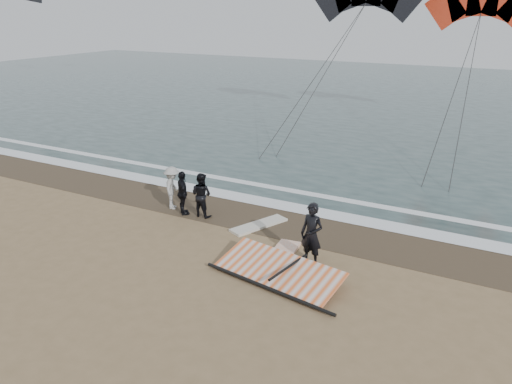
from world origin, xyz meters
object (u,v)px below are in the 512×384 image
board_cream (259,225)px  sail_rig (279,270)px  man_main (312,235)px  board_white (279,258)px

board_cream → sail_rig: 3.53m
man_main → board_cream: (-2.67, 1.73, -0.94)m
man_main → sail_rig: man_main is taller
sail_rig → man_main: bearing=63.4°
board_white → board_cream: size_ratio=1.10×
board_white → sail_rig: sail_rig is taller
man_main → sail_rig: (-0.54, -1.09, -0.79)m
board_cream → sail_rig: size_ratio=0.52×
man_main → sail_rig: size_ratio=0.46×
sail_rig → board_cream: bearing=127.2°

